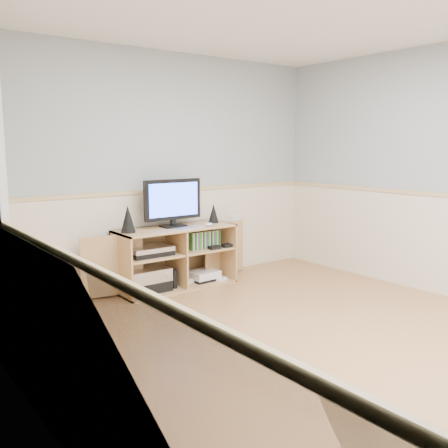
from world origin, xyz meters
The scene contains 11 objects.
room centered at (-0.06, 0.12, 1.22)m, with size 4.04×4.54×2.54m.
media_cabinet centered at (-0.01, 2.03, 0.33)m, with size 2.02×0.48×0.65m.
monitor centered at (-0.01, 2.03, 0.93)m, with size 0.67×0.18×0.51m.
speaker_left centered at (-0.55, 2.00, 0.79)m, with size 0.15×0.15×0.27m, color black.
speaker_right centered at (0.50, 2.00, 0.76)m, with size 0.12×0.12×0.21m, color black.
keyboard centered at (0.07, 1.84, 0.66)m, with size 0.31×0.12×0.01m, color silver.
mouse centered at (0.33, 1.84, 0.67)m, with size 0.10×0.06×0.04m, color white.
av_components centered at (-0.36, 1.98, 0.22)m, with size 0.52×0.33×0.47m.
game_consoles centered at (0.32, 1.96, 0.07)m, with size 0.45×0.30×0.11m.
game_cases centered at (0.33, 1.96, 0.48)m, with size 0.38×0.14×0.19m, color #3F8C3F.
wall_outlet centered at (1.00, 2.23, 0.60)m, with size 0.12×0.03×0.12m, color white.
Camera 1 is at (-2.73, -2.49, 1.51)m, focal length 40.00 mm.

